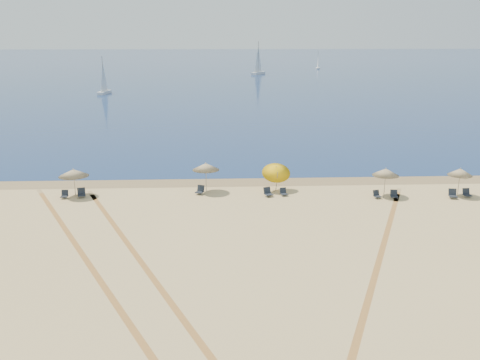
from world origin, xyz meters
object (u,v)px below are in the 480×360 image
at_px(sailboat_2, 258,64).
at_px(chair_7, 377,195).
at_px(umbrella_5, 460,172).
at_px(umbrella_2, 206,167).
at_px(umbrella_4, 386,172).
at_px(umbrella_3, 276,170).
at_px(chair_3, 81,193).
at_px(umbrella_1, 74,173).
at_px(chair_9, 453,194).
at_px(sailboat_1, 318,63).
at_px(chair_6, 284,192).
at_px(chair_8, 394,195).
at_px(sailboat_0, 104,83).
at_px(chair_10, 467,193).
at_px(chair_4, 200,190).
at_px(chair_2, 65,195).
at_px(chair_5, 268,192).

bearing_deg(sailboat_2, chair_7, -59.92).
bearing_deg(umbrella_5, umbrella_2, 174.41).
distance_m(umbrella_4, chair_7, 1.90).
distance_m(umbrella_3, chair_3, 15.52).
distance_m(umbrella_1, chair_9, 29.64).
bearing_deg(umbrella_1, sailboat_1, 72.30).
distance_m(umbrella_3, chair_9, 13.86).
relative_size(chair_6, sailboat_1, 0.11).
xyz_separation_m(umbrella_4, sailboat_1, (23.96, 152.52, -0.04)).
xyz_separation_m(chair_6, chair_8, (8.51, -1.08, 0.02)).
distance_m(sailboat_0, sailboat_1, 99.90).
xyz_separation_m(umbrella_1, sailboat_1, (48.33, 151.47, 0.01)).
relative_size(chair_10, sailboat_1, 0.11).
distance_m(chair_4, chair_6, 6.65).
height_order(chair_2, chair_7, chair_2).
xyz_separation_m(umbrella_4, chair_9, (5.16, -0.81, -1.63)).
relative_size(umbrella_3, sailboat_0, 0.32).
distance_m(umbrella_5, sailboat_2, 127.21).
relative_size(chair_7, sailboat_2, 0.07).
relative_size(umbrella_1, chair_8, 3.32).
xyz_separation_m(chair_3, chair_9, (28.98, -1.53, -0.00)).
bearing_deg(chair_9, umbrella_1, -174.67).
relative_size(umbrella_4, sailboat_2, 0.22).
bearing_deg(umbrella_3, chair_8, -14.51).
bearing_deg(umbrella_3, chair_7, -16.02).
xyz_separation_m(umbrella_2, chair_9, (19.23, -2.56, -1.78)).
xyz_separation_m(chair_2, chair_10, (31.47, -1.12, 0.02)).
distance_m(chair_6, sailboat_1, 155.39).
relative_size(umbrella_1, chair_9, 2.99).
bearing_deg(umbrella_3, umbrella_4, -11.36).
xyz_separation_m(umbrella_3, chair_3, (-15.42, -0.97, -1.41)).
xyz_separation_m(umbrella_2, chair_10, (20.46, -2.33, -1.80)).
bearing_deg(umbrella_4, chair_4, 175.56).
distance_m(chair_3, chair_10, 30.23).
relative_size(umbrella_2, chair_5, 2.89).
relative_size(chair_9, sailboat_2, 0.08).
bearing_deg(chair_3, sailboat_0, 85.76).
height_order(chair_6, chair_8, chair_8).
height_order(umbrella_1, chair_9, umbrella_1).
relative_size(chair_2, chair_5, 0.74).
height_order(umbrella_4, chair_9, umbrella_4).
distance_m(chair_2, chair_4, 10.55).
xyz_separation_m(umbrella_1, chair_3, (0.56, -0.33, -1.58)).
xyz_separation_m(umbrella_2, chair_6, (6.14, -1.31, -1.83)).
height_order(chair_7, chair_9, chair_9).
distance_m(chair_3, chair_8, 24.43).
bearing_deg(chair_5, chair_7, -27.45).
bearing_deg(chair_4, chair_3, -155.18).
bearing_deg(umbrella_3, chair_2, -176.08).
bearing_deg(chair_5, chair_2, 157.37).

